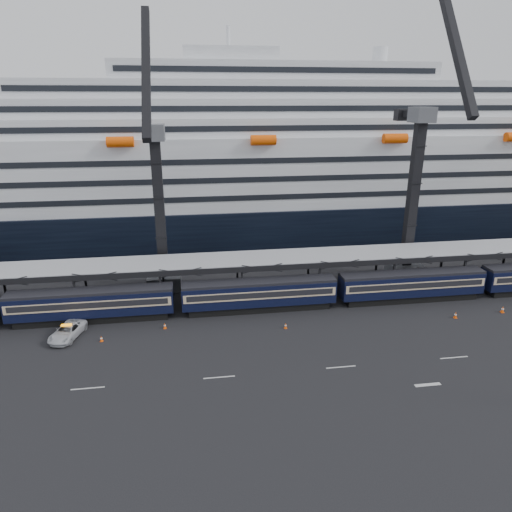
% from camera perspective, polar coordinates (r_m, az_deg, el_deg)
% --- Properties ---
extents(ground, '(260.00, 260.00, 0.00)m').
position_cam_1_polar(ground, '(50.77, 11.30, -10.86)').
color(ground, black).
rests_on(ground, ground).
extents(lane_markings, '(111.00, 4.27, 0.02)m').
position_cam_1_polar(lane_markings, '(50.00, 22.40, -12.55)').
color(lane_markings, beige).
rests_on(lane_markings, ground).
extents(train, '(133.05, 3.00, 4.05)m').
position_cam_1_polar(train, '(57.18, 3.74, -4.49)').
color(train, black).
rests_on(train, ground).
extents(canopy, '(130.00, 6.25, 5.53)m').
position_cam_1_polar(canopy, '(60.76, 7.31, -0.07)').
color(canopy, '#989AA0').
rests_on(canopy, ground).
extents(cruise_ship, '(214.09, 28.84, 34.00)m').
position_cam_1_polar(cruise_ship, '(89.35, 1.32, 10.92)').
color(cruise_ship, black).
rests_on(cruise_ship, ground).
extents(crane_dark_near, '(4.50, 17.75, 35.08)m').
position_cam_1_polar(crane_dark_near, '(61.34, -12.04, 6.34)').
color(crane_dark_near, '#47484E').
rests_on(crane_dark_near, ground).
extents(crane_dark_mid, '(4.50, 18.24, 39.64)m').
position_cam_1_polar(crane_dark_mid, '(67.44, 19.29, 8.06)').
color(crane_dark_mid, '#47484E').
rests_on(crane_dark_mid, ground).
extents(pickup_truck, '(3.74, 5.72, 1.46)m').
position_cam_1_polar(pickup_truck, '(54.99, -22.51, -8.72)').
color(pickup_truck, '#BABCC2').
rests_on(pickup_truck, ground).
extents(traffic_cone_b, '(0.34, 0.34, 0.69)m').
position_cam_1_polar(traffic_cone_b, '(53.10, -18.77, -9.74)').
color(traffic_cone_b, '#FF5408').
rests_on(traffic_cone_b, ground).
extents(traffic_cone_c, '(0.36, 0.36, 0.71)m').
position_cam_1_polar(traffic_cone_c, '(53.96, -11.33, -8.54)').
color(traffic_cone_c, '#FF5408').
rests_on(traffic_cone_c, ground).
extents(traffic_cone_d, '(0.34, 0.34, 0.69)m').
position_cam_1_polar(traffic_cone_d, '(53.08, 3.72, -8.68)').
color(traffic_cone_d, '#FF5408').
rests_on(traffic_cone_d, ground).
extents(traffic_cone_e, '(0.42, 0.42, 0.85)m').
position_cam_1_polar(traffic_cone_e, '(64.30, 28.45, -5.88)').
color(traffic_cone_e, '#FF5408').
rests_on(traffic_cone_e, ground).
extents(traffic_cone_f, '(0.40, 0.40, 0.80)m').
position_cam_1_polar(traffic_cone_f, '(60.29, 23.68, -6.76)').
color(traffic_cone_f, '#FF5408').
rests_on(traffic_cone_f, ground).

